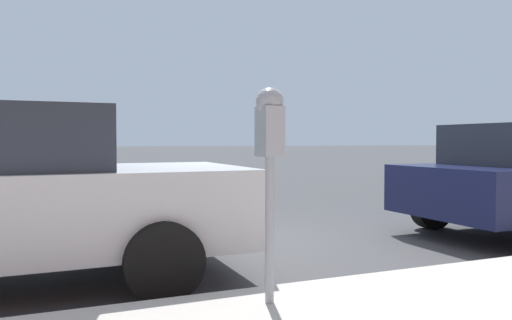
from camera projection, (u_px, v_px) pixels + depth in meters
name	position (u px, v px, depth m)	size (l,w,h in m)	color
ground_plane	(256.00, 243.00, 6.17)	(220.00, 220.00, 0.00)	#424244
parking_meter	(270.00, 139.00, 3.38)	(0.21, 0.19, 1.47)	gray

